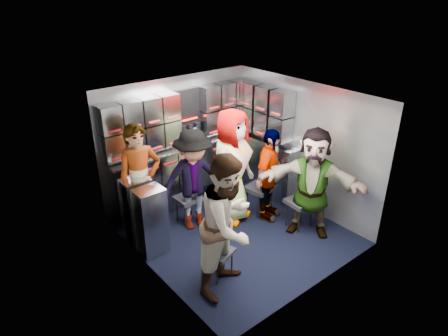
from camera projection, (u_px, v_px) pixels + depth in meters
floor at (235, 232)px, 6.04m from camera, size 3.00×3.00×0.00m
wall_back at (177, 140)px, 6.64m from camera, size 2.80×0.04×2.10m
wall_left at (148, 202)px, 4.79m from camera, size 0.04×3.00×2.10m
wall_right at (302, 146)px, 6.38m from camera, size 0.04×3.00×2.10m
ceiling at (237, 97)px, 5.13m from camera, size 2.80×3.00×0.02m
cart_bank_back at (186, 174)px, 6.73m from camera, size 2.68×0.38×0.99m
cart_bank_left at (144, 216)px, 5.54m from camera, size 0.38×0.76×0.99m
counter at (185, 145)px, 6.50m from camera, size 2.68×0.42×0.03m
locker_bank_back at (181, 117)px, 6.34m from camera, size 2.68×0.28×0.82m
locker_bank_right at (266, 111)px, 6.60m from camera, size 0.28×1.00×0.82m
right_cabinet at (268, 167)px, 6.95m from camera, size 0.28×1.20×1.00m
coffee_niche at (189, 115)px, 6.49m from camera, size 0.46×0.16×0.84m
red_latch_strip at (192, 157)px, 6.42m from camera, size 2.60×0.02×0.03m
jump_seat_near_left at (219, 254)px, 5.01m from camera, size 0.42×0.41×0.40m
jump_seat_mid_left at (188, 200)px, 6.17m from camera, size 0.37×0.35×0.43m
jump_seat_center at (224, 192)px, 6.38m from camera, size 0.42×0.41×0.44m
jump_seat_mid_right at (260, 189)px, 6.38m from camera, size 0.46×0.45×0.48m
jump_seat_near_right at (300, 203)px, 6.04m from camera, size 0.40×0.39×0.46m
attendant_standing at (141, 182)px, 5.67m from camera, size 0.69×0.53×1.72m
attendant_arc_a at (228, 224)px, 4.65m from camera, size 1.04×0.93×1.77m
attendant_arc_b at (194, 180)px, 5.87m from camera, size 1.15×0.86×1.58m
attendant_arc_c at (232, 167)px, 6.03m from camera, size 1.01×0.81×1.81m
attendant_arc_d at (269, 175)px, 6.12m from camera, size 0.94×0.69×1.49m
attendant_arc_e at (312, 183)px, 5.73m from camera, size 1.26×1.54×1.65m
bottle_left at (130, 153)px, 5.84m from camera, size 0.06×0.06×0.26m
bottle_mid at (196, 136)px, 6.52m from camera, size 0.06×0.06×0.24m
bottle_right at (195, 136)px, 6.51m from camera, size 0.06×0.06×0.24m
cup_left at (126, 160)px, 5.82m from camera, size 0.07×0.07×0.11m
cup_right at (242, 127)px, 7.11m from camera, size 0.09×0.09×0.11m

